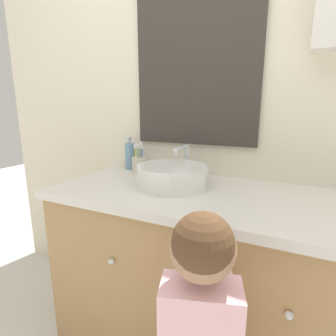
# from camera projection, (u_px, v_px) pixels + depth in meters

# --- Properties ---
(wall_back) EXTENTS (3.20, 0.18, 2.50)m
(wall_back) POSITION_uv_depth(u_px,v_px,m) (243.00, 85.00, 1.25)
(wall_back) COLOR beige
(wall_back) RESTS_ON ground_plane
(vanity_counter) EXTENTS (1.40, 0.60, 0.85)m
(vanity_counter) POSITION_uv_depth(u_px,v_px,m) (210.00, 282.00, 1.18)
(vanity_counter) COLOR #A37A4C
(vanity_counter) RESTS_ON ground_plane
(sink_basin) EXTENTS (0.31, 0.37, 0.17)m
(sink_basin) POSITION_uv_depth(u_px,v_px,m) (173.00, 175.00, 1.18)
(sink_basin) COLOR white
(sink_basin) RESTS_ON vanity_counter
(toothbrush_holder) EXTENTS (0.08, 0.08, 0.16)m
(toothbrush_holder) POSITION_uv_depth(u_px,v_px,m) (139.00, 164.00, 1.44)
(toothbrush_holder) COLOR beige
(toothbrush_holder) RESTS_ON vanity_counter
(soap_dispenser) EXTENTS (0.06, 0.06, 0.19)m
(soap_dispenser) POSITION_uv_depth(u_px,v_px,m) (130.00, 156.00, 1.52)
(soap_dispenser) COLOR #6B93B2
(soap_dispenser) RESTS_ON vanity_counter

